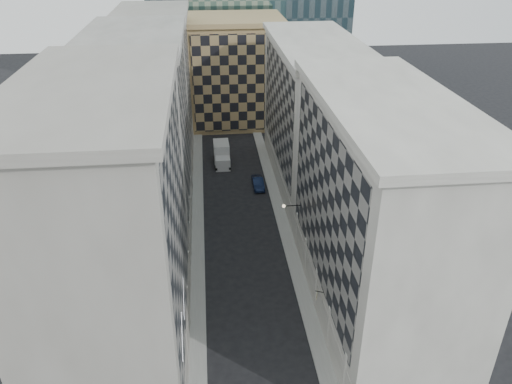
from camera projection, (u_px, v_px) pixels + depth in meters
sidewalk_west at (198, 229)px, 60.38m from camera, size 1.50×100.00×0.15m
sidewalk_east at (283, 225)px, 61.33m from camera, size 1.50×100.00×0.15m
bldg_left_a at (115, 237)px, 37.66m from camera, size 10.80×22.80×23.70m
bldg_left_b at (143, 135)px, 57.18m from camera, size 10.80×22.80×22.70m
bldg_left_c at (157, 86)px, 76.70m from camera, size 10.80×22.80×21.70m
bldg_right_a at (376, 212)px, 43.85m from camera, size 10.80×26.80×20.70m
bldg_right_b at (313, 115)px, 67.75m from camera, size 10.80×28.80×19.70m
tan_block at (235, 71)px, 89.84m from camera, size 16.80×14.80×18.80m
flagpoles_left at (183, 316)px, 35.53m from camera, size 0.10×6.33×2.33m
bracket_lamp at (285, 206)px, 53.10m from camera, size 1.98×0.36×0.36m
box_truck at (222, 155)px, 76.74m from camera, size 2.42×5.76×3.14m
dark_car at (258, 183)px, 69.91m from camera, size 1.58×4.27×1.39m
shop_sign at (317, 295)px, 43.96m from camera, size 0.70×0.61×0.71m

